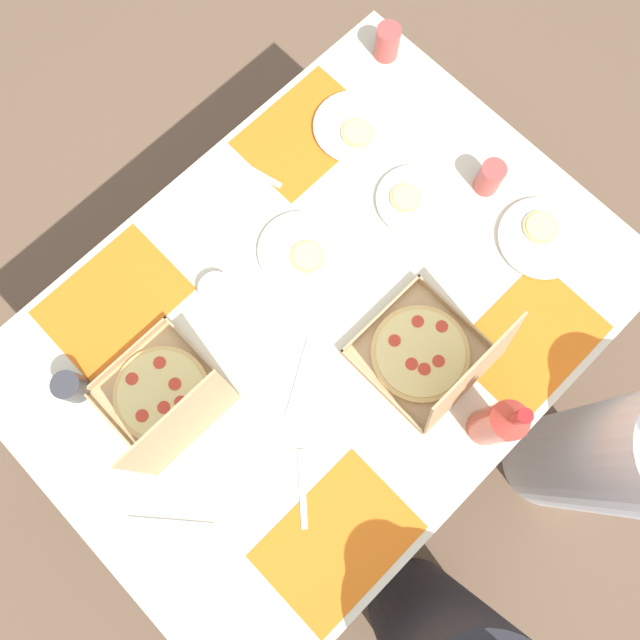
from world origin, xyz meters
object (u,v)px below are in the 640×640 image
at_px(pizza_box_center, 166,400).
at_px(condiment_bowl, 216,290).
at_px(plate_near_left, 413,200).
at_px(cup_dark, 490,178).
at_px(diner_left_seat, 611,458).
at_px(cup_clear_right, 71,387).
at_px(plate_near_right, 541,237).
at_px(cup_clear_left, 387,42).
at_px(soda_bottle, 499,423).
at_px(plate_far_right, 354,128).
at_px(pizza_box_edge_far, 431,358).
at_px(plate_far_left, 301,252).

xyz_separation_m(pizza_box_center, condiment_bowl, (-0.28, -0.13, -0.03)).
height_order(plate_near_left, cup_dark, cup_dark).
bearing_deg(diner_left_seat, cup_clear_right, -50.86).
distance_m(plate_near_right, cup_clear_left, 0.71).
height_order(plate_near_right, cup_dark, cup_dark).
bearing_deg(soda_bottle, pizza_box_center, -48.94).
bearing_deg(pizza_box_center, cup_clear_left, -163.61).
relative_size(plate_far_right, soda_bottle, 0.70).
height_order(plate_far_right, cup_dark, cup_dark).
bearing_deg(pizza_box_edge_far, pizza_box_center, -35.34).
distance_m(plate_far_left, condiment_bowl, 0.25).
bearing_deg(cup_clear_left, plate_far_left, 24.15).
relative_size(cup_clear_left, condiment_bowl, 1.13).
height_order(pizza_box_edge_far, plate_near_right, pizza_box_edge_far).
bearing_deg(soda_bottle, cup_dark, -138.37).
bearing_deg(plate_near_left, plate_far_left, -18.38).
bearing_deg(cup_dark, plate_near_left, -31.13).
xyz_separation_m(pizza_box_center, cup_clear_left, (-1.12, -0.33, 0.00)).
bearing_deg(soda_bottle, plate_far_right, -113.71).
height_order(plate_near_left, cup_clear_right, cup_clear_right).
bearing_deg(plate_far_right, pizza_box_edge_far, 60.72).
relative_size(pizza_box_edge_far, condiment_bowl, 3.61).
bearing_deg(condiment_bowl, diner_left_seat, 114.69).
xyz_separation_m(pizza_box_edge_far, plate_near_right, (-0.46, -0.02, -0.04)).
xyz_separation_m(plate_far_right, soda_bottle, (0.36, 0.82, 0.12)).
bearing_deg(cup_clear_right, plate_near_right, 154.24).
distance_m(condiment_bowl, diner_left_seat, 1.21).
distance_m(pizza_box_center, cup_clear_left, 1.17).
bearing_deg(plate_near_right, plate_far_left, -40.79).
xyz_separation_m(plate_near_right, cup_clear_left, (-0.12, -0.70, 0.04)).
height_order(cup_clear_left, diner_left_seat, diner_left_seat).
xyz_separation_m(plate_far_left, diner_left_seat, (-0.26, 1.00, -0.26)).
bearing_deg(cup_clear_right, soda_bottle, 130.23).
distance_m(plate_far_right, cup_dark, 0.40).
bearing_deg(plate_near_right, pizza_box_edge_far, 2.21).
height_order(pizza_box_center, cup_dark, pizza_box_center).
xyz_separation_m(pizza_box_edge_far, cup_dark, (-0.48, -0.23, -0.00)).
distance_m(plate_far_left, diner_left_seat, 1.06).
relative_size(soda_bottle, diner_left_seat, 0.27).
distance_m(plate_far_left, soda_bottle, 0.67).
bearing_deg(diner_left_seat, plate_near_left, -94.02).
bearing_deg(pizza_box_edge_far, plate_far_right, -119.28).
distance_m(plate_near_right, soda_bottle, 0.55).
bearing_deg(plate_far_right, soda_bottle, 66.29).
bearing_deg(plate_near_right, plate_near_left, -62.04).
distance_m(plate_near_left, cup_dark, 0.21).
bearing_deg(plate_near_left, plate_near_right, 117.96).
bearing_deg(plate_far_left, cup_clear_right, -11.33).
distance_m(plate_near_left, cup_clear_right, 1.01).
xyz_separation_m(plate_far_left, plate_near_left, (-0.32, 0.11, 0.00)).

